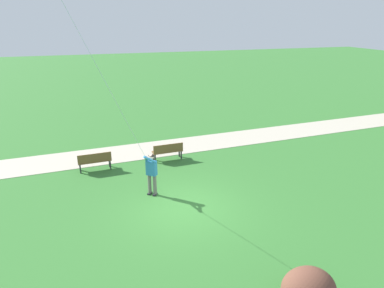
% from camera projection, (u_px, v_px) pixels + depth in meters
% --- Properties ---
extents(ground_plane, '(120.00, 120.00, 0.00)m').
position_uv_depth(ground_plane, '(183.00, 208.00, 12.79)').
color(ground_plane, '#33702D').
extents(walkway_path, '(3.83, 32.08, 0.02)m').
position_uv_depth(walkway_path, '(185.00, 145.00, 19.04)').
color(walkway_path, '#B7AD99').
rests_on(walkway_path, ground).
extents(person_kite_flyer, '(0.60, 0.58, 1.83)m').
position_uv_depth(person_kite_flyer, '(151.00, 171.00, 13.39)').
color(person_kite_flyer, '#232328').
rests_on(person_kite_flyer, ground).
extents(park_bench_near_walkway, '(0.51, 1.52, 0.88)m').
position_uv_depth(park_bench_near_walkway, '(95.00, 160.00, 15.75)').
color(park_bench_near_walkway, brown).
rests_on(park_bench_near_walkway, ground).
extents(park_bench_far_walkway, '(0.51, 1.52, 0.88)m').
position_uv_depth(park_bench_far_walkway, '(168.00, 150.00, 16.91)').
color(park_bench_far_walkway, brown).
rests_on(park_bench_far_walkway, ground).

